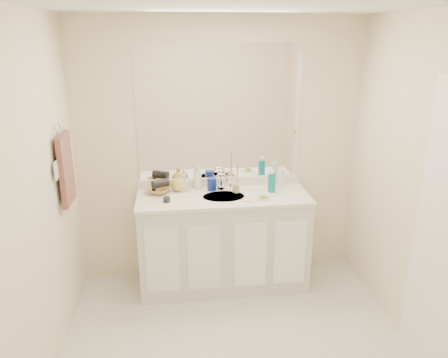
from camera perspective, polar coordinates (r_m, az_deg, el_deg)
name	(u,v)px	position (r m, az deg, el deg)	size (l,w,h in m)	color
floor	(241,358)	(3.43, 2.19, -22.34)	(2.60, 2.60, 0.00)	silver
ceiling	(246,3)	(2.60, 2.88, 22.01)	(2.60, 2.60, 0.02)	white
wall_back	(220,152)	(4.02, -0.58, 3.49)	(2.60, 0.02, 2.40)	#FBEAC4
wall_front	(303,339)	(1.69, 10.23, -19.85)	(2.60, 0.02, 2.40)	#FBEAC4
wall_left	(31,215)	(2.89, -23.94, -4.28)	(0.02, 2.60, 2.40)	#FBEAC4
wall_right	(433,196)	(3.26, 25.64, -1.99)	(0.02, 2.60, 2.40)	#FBEAC4
vanity_cabinet	(223,242)	(4.04, -0.09, -8.22)	(1.50, 0.55, 0.85)	silver
countertop	(223,197)	(3.86, -0.09, -2.37)	(1.52, 0.57, 0.03)	white
backsplash	(220,182)	(4.08, -0.54, -0.36)	(1.52, 0.03, 0.08)	white
sink_basin	(224,198)	(3.84, -0.06, -2.44)	(0.37, 0.37, 0.02)	beige
faucet	(221,184)	(3.99, -0.37, -0.62)	(0.02, 0.02, 0.11)	silver
mirror	(220,114)	(3.93, -0.58, 8.54)	(1.48, 0.01, 1.20)	white
blue_mug	(212,184)	(3.97, -1.60, -0.68)	(0.08, 0.08, 0.11)	navy
tan_cup	(236,188)	(3.92, 1.59, -1.17)	(0.06, 0.06, 0.08)	beige
toothbrush	(237,176)	(3.89, 1.75, 0.35)	(0.01, 0.01, 0.22)	#ED3E89
mouthwash_bottle	(272,183)	(3.94, 6.25, -0.54)	(0.07, 0.07, 0.16)	#0B7C86
clear_pump_bottle	(281,178)	(4.07, 7.44, 0.11)	(0.07, 0.07, 0.17)	white
soap_dish	(264,199)	(3.78, 5.19, -2.55)	(0.11, 0.09, 0.01)	silver
green_soap	(264,197)	(3.78, 5.20, -2.30)	(0.06, 0.05, 0.02)	#91C22F
orange_comb	(248,202)	(3.72, 3.17, -2.96)	(0.10, 0.02, 0.00)	orange
dark_jar	(167,200)	(3.73, -7.52, -2.68)	(0.06, 0.06, 0.04)	black
soap_bottle_white	(198,178)	(4.01, -3.42, 0.15)	(0.08, 0.08, 0.20)	white
soap_bottle_cream	(185,183)	(3.95, -5.18, -0.54)	(0.07, 0.07, 0.15)	beige
soap_bottle_yellow	(179,182)	(3.96, -5.87, -0.34)	(0.14, 0.14, 0.17)	#D4BB52
wicker_basket	(158,190)	(3.95, -8.56, -1.46)	(0.21, 0.21, 0.05)	#A88043
hair_dryer	(160,183)	(3.93, -8.31, -0.58)	(0.07, 0.07, 0.15)	black
towel_ring	(59,131)	(3.50, -20.78, 5.93)	(0.11, 0.11, 0.01)	silver
hand_towel	(66,169)	(3.57, -19.93, 1.25)	(0.04, 0.32, 0.55)	brown
switch_plate	(56,171)	(3.37, -21.08, 1.04)	(0.01, 0.09, 0.13)	silver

